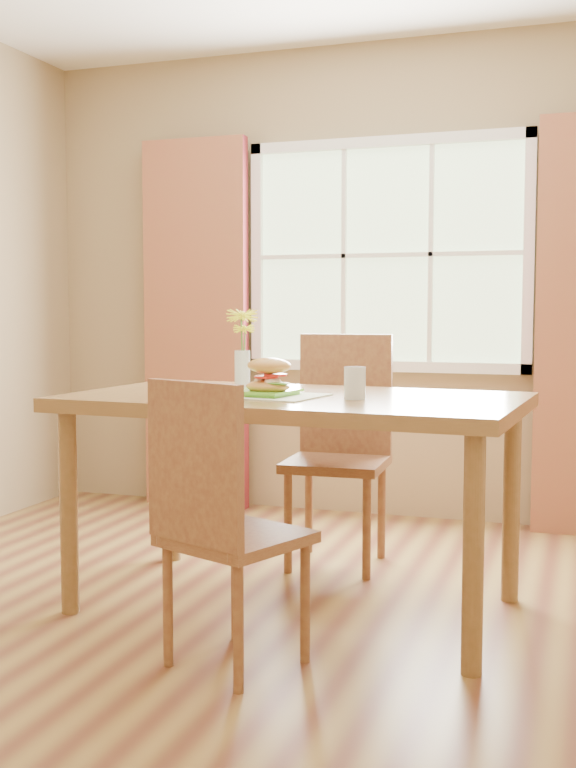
% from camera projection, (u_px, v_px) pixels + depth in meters
% --- Properties ---
extents(room, '(4.24, 3.84, 2.74)m').
position_uv_depth(room, '(278.00, 268.00, 3.33)').
color(room, olive).
rests_on(room, ground).
extents(window, '(1.62, 0.06, 1.32)m').
position_uv_depth(window, '(387.00, 255.00, 5.08)').
color(window, '#B7D9A4').
rests_on(window, room).
extents(curtain_left, '(0.65, 0.08, 2.20)m').
position_uv_depth(curtain_left, '(196.00, 325.00, 5.40)').
color(curtain_left, maroon).
rests_on(curtain_left, room).
extents(dining_table, '(1.82, 1.10, 0.86)m').
position_uv_depth(dining_table, '(295.00, 417.00, 3.56)').
color(dining_table, brown).
rests_on(dining_table, room).
extents(chair_near, '(0.52, 0.52, 0.97)m').
position_uv_depth(chair_near, '(219.00, 513.00, 2.93)').
color(chair_near, brown).
rests_on(chair_near, room).
extents(chair_far, '(0.47, 0.47, 1.08)m').
position_uv_depth(chair_far, '(341.00, 437.00, 4.25)').
color(chair_far, brown).
rests_on(chair_far, room).
extents(placemat, '(0.50, 0.40, 0.01)m').
position_uv_depth(placemat, '(263.00, 396.00, 3.50)').
color(placemat, beige).
rests_on(placemat, dining_table).
extents(plate, '(0.27, 0.27, 0.01)m').
position_uv_depth(plate, '(264.00, 394.00, 3.49)').
color(plate, '#66C631').
rests_on(plate, placemat).
extents(croissant_sandwich, '(0.20, 0.15, 0.14)m').
position_uv_depth(croissant_sandwich, '(269.00, 376.00, 3.45)').
color(croissant_sandwich, gold).
rests_on(croissant_sandwich, plate).
extents(water_glass, '(0.08, 0.08, 0.12)m').
position_uv_depth(water_glass, '(355.00, 384.00, 3.38)').
color(water_glass, silver).
rests_on(water_glass, dining_table).
extents(flower_vase, '(0.14, 0.14, 0.34)m').
position_uv_depth(flower_vase, '(242.00, 342.00, 3.80)').
color(flower_vase, silver).
rests_on(flower_vase, dining_table).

